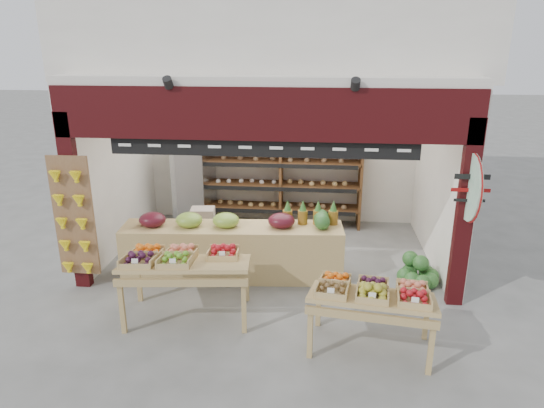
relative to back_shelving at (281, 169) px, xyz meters
The scene contains 11 objects.
ground 2.24m from the back_shelving, 91.01° to the right, with size 60.00×60.00×0.00m, color slate.
shop_structure 2.77m from the back_shelving, 96.45° to the right, with size 6.36×5.12×5.40m.
banana_board 4.14m from the back_shelving, 131.84° to the right, with size 0.60×0.15×1.80m.
gift_sign 4.13m from the back_shelving, 48.39° to the right, with size 0.04×0.93×0.92m.
back_shelving is the anchor object (origin of this frame).
refrigerator 1.80m from the back_shelving, behind, with size 0.69×0.69×1.76m, color #ABAEB2.
cardboard_stack 1.89m from the back_shelving, 131.91° to the right, with size 1.04×0.76×0.73m.
mid_counter 2.62m from the back_shelving, 103.00° to the right, with size 3.45×0.92×1.07m.
display_table_left 3.83m from the back_shelving, 106.27° to the right, with size 1.75×1.09×1.05m.
display_table_right 4.43m from the back_shelving, 71.26° to the right, with size 1.56×1.00×0.95m.
watermelon_pile 3.50m from the back_shelving, 46.27° to the right, with size 0.65×0.62×0.47m.
Camera 1 is at (0.78, -7.42, 3.53)m, focal length 32.00 mm.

